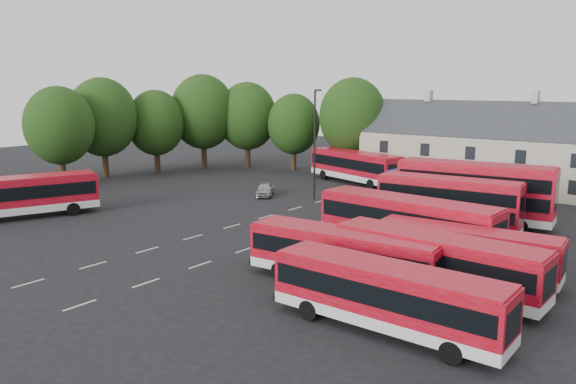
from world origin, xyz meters
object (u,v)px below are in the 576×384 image
at_px(bus_row_a, 387,293).
at_px(box_truck, 427,186).
at_px(bus_dd_south, 448,202).
at_px(silver_car, 265,189).
at_px(lamppost, 315,141).
at_px(bus_west, 19,194).

height_order(bus_row_a, box_truck, box_truck).
height_order(bus_dd_south, silver_car, bus_dd_south).
bearing_deg(lamppost, silver_car, -159.98).
relative_size(bus_row_a, bus_west, 0.87).
distance_m(bus_row_a, silver_car, 31.33).
height_order(bus_west, box_truck, bus_west).
height_order(bus_row_a, bus_dd_south, bus_dd_south).
height_order(bus_row_a, bus_west, bus_west).
relative_size(box_truck, silver_car, 1.91).
distance_m(bus_row_a, box_truck, 27.48).
distance_m(box_truck, silver_car, 15.35).
height_order(bus_dd_south, bus_west, bus_dd_south).
bearing_deg(bus_row_a, bus_west, 178.63).
relative_size(bus_west, box_truck, 1.65).
bearing_deg(bus_dd_south, silver_car, 166.51).
distance_m(bus_dd_south, box_truck, 9.82).
xyz_separation_m(bus_west, box_truck, (23.77, 24.92, -0.25)).
xyz_separation_m(bus_west, lamppost, (14.20, 21.03, 3.44)).
distance_m(bus_west, lamppost, 25.61).
xyz_separation_m(bus_west, silver_car, (9.52, 19.33, -1.37)).
bearing_deg(lamppost, box_truck, 22.10).
xyz_separation_m(bus_row_a, bus_dd_south, (-4.47, 17.43, 0.54)).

